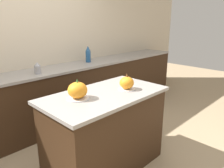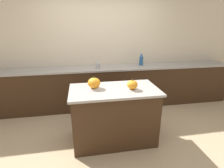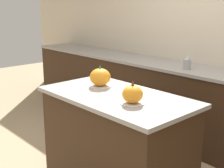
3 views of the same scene
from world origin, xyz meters
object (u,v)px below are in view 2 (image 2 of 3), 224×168
bottle_tall (141,59)px  bottle_short (98,65)px  pumpkin_cake_left (94,83)px  pumpkin_cake_right (132,85)px

bottle_tall → bottle_short: size_ratio=1.76×
pumpkin_cake_left → pumpkin_cake_right: (0.56, -0.15, -0.01)m
pumpkin_cake_left → bottle_tall: 1.74m
pumpkin_cake_right → bottle_short: 1.33m
bottle_tall → pumpkin_cake_left: bearing=-132.9°
pumpkin_cake_right → bottle_tall: bearing=66.2°
pumpkin_cake_right → bottle_short: pumpkin_cake_right is taller
pumpkin_cake_left → bottle_tall: (1.18, 1.27, 0.08)m
pumpkin_cake_right → bottle_short: (-0.39, 1.27, 0.03)m
pumpkin_cake_left → bottle_short: size_ratio=1.39×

